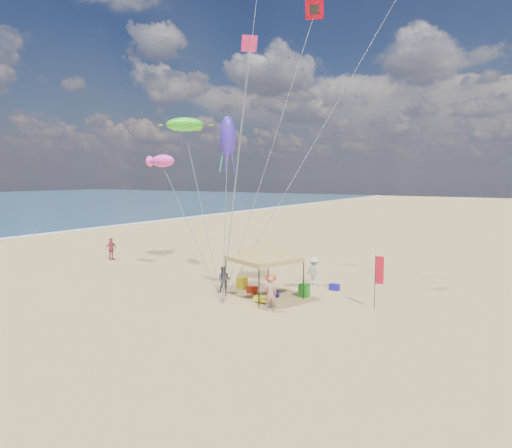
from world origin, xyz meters
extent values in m
plane|color=tan|center=(0.00, 0.00, 0.00)|extent=(280.00, 280.00, 0.00)
cylinder|color=black|center=(-0.24, 4.74, 1.01)|extent=(0.06, 0.06, 2.03)
cylinder|color=black|center=(2.61, 3.67, 1.01)|extent=(0.06, 0.06, 2.03)
cylinder|color=black|center=(-1.30, 1.89, 1.01)|extent=(0.06, 0.06, 2.03)
cylinder|color=black|center=(1.55, 0.83, 1.01)|extent=(0.06, 0.06, 2.03)
cube|color=#A28548|center=(0.66, 2.78, 2.15)|extent=(4.03, 4.03, 0.24)
pyramid|color=#A28548|center=(0.66, 2.78, 3.28)|extent=(5.76, 5.76, 1.01)
cylinder|color=black|center=(6.51, 3.73, 1.38)|extent=(0.04, 0.04, 2.77)
cube|color=red|center=(6.70, 3.78, 2.02)|extent=(0.40, 0.12, 1.38)
cube|color=#A8230D|center=(-0.40, 3.21, 0.19)|extent=(0.54, 0.38, 0.38)
cube|color=#19139C|center=(3.31, 6.33, 0.19)|extent=(0.54, 0.38, 0.38)
cylinder|color=#0E0D39|center=(1.10, 3.07, 0.18)|extent=(0.69, 0.54, 0.36)
cylinder|color=#FF3D0E|center=(-1.09, 6.51, 0.18)|extent=(0.54, 0.69, 0.36)
cube|color=#167916|center=(2.44, 4.11, 0.35)|extent=(0.50, 0.50, 0.70)
cube|color=yellow|center=(-1.49, 3.81, 0.35)|extent=(0.50, 0.50, 0.70)
cube|color=slate|center=(1.95, 1.36, 0.14)|extent=(0.34, 0.30, 0.28)
cube|color=#C8D017|center=(1.15, 1.86, 0.20)|extent=(0.90, 0.50, 0.24)
imported|color=tan|center=(2.23, 0.79, 0.88)|extent=(0.77, 0.74, 1.77)
imported|color=#383F4D|center=(-1.74, 2.36, 0.77)|extent=(0.93, 0.84, 1.55)
imported|color=beige|center=(1.76, 6.87, 0.85)|extent=(1.24, 0.93, 1.71)
imported|color=#B3444C|center=(-15.51, 5.95, 0.89)|extent=(0.46, 1.05, 1.78)
ellipsoid|color=#37FB27|center=(-7.17, 5.41, 10.06)|extent=(2.77, 2.26, 0.89)
ellipsoid|color=#FF3AC6|center=(-7.26, 3.39, 7.60)|extent=(1.83, 0.97, 0.80)
ellipsoid|color=#3723B1|center=(-2.90, 4.40, 8.98)|extent=(1.02, 1.02, 2.52)
cube|color=red|center=(0.17, 9.82, 17.35)|extent=(1.28, 0.90, 1.08)
cube|color=#F02272|center=(-5.55, 10.89, 16.35)|extent=(1.19, 1.20, 1.07)
camera|label=1|loc=(13.21, -17.96, 6.60)|focal=31.71mm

